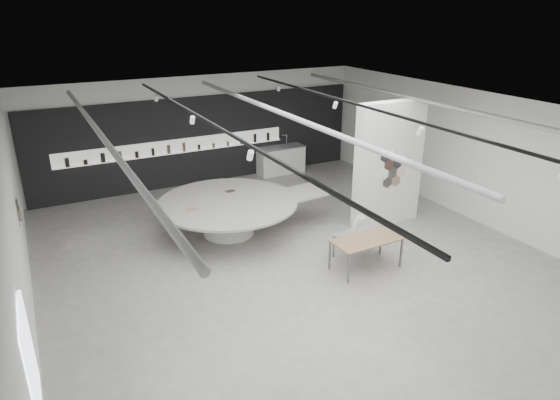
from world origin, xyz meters
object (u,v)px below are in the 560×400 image
sample_table_wood (366,241)px  sample_table_stone (358,235)px  display_island (231,212)px  partition_column (389,164)px  kitchen_counter (281,160)px

sample_table_wood → sample_table_stone: (0.24, 0.66, -0.15)m
display_island → sample_table_wood: bearing=-63.7°
partition_column → sample_table_wood: size_ratio=2.11×
partition_column → sample_table_stone: bearing=-145.5°
display_island → kitchen_counter: 5.57m
display_island → sample_table_wood: size_ratio=3.08×
sample_table_stone → partition_column: bearing=34.5°
sample_table_wood → sample_table_stone: size_ratio=1.30×
partition_column → display_island: bearing=162.0°
display_island → partition_column: bearing=-23.9°
partition_column → sample_table_wood: 3.14m
partition_column → kitchen_counter: 5.71m
partition_column → sample_table_stone: partition_column is taller
kitchen_counter → display_island: bearing=-132.2°
partition_column → sample_table_stone: size_ratio=2.75×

